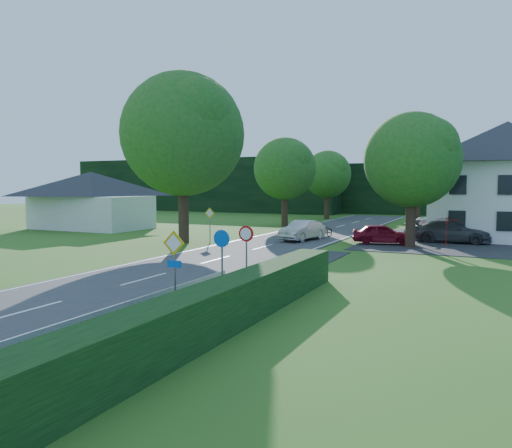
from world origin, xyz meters
The scene contains 27 objects.
road centered at (0.00, 20.00, 0.02)m, with size 7.00×80.00×0.04m, color #333335.
footpath centered at (4.95, 2.00, 0.02)m, with size 1.50×44.00×0.04m, color #262629.
parking_pad centered at (12.00, 33.00, 0.02)m, with size 14.00×16.00×0.04m, color #262629.
line_edge_left centered at (-3.25, 20.00, 0.04)m, with size 0.12×80.00×0.01m, color white.
line_edge_right centered at (3.25, 20.00, 0.04)m, with size 0.12×80.00×0.01m, color white.
line_centre centered at (0.00, 20.00, 0.04)m, with size 0.12×80.00×0.01m, color white, non-canonical shape.
tree_main centered at (-6.00, 24.00, 5.82)m, with size 9.40×9.40×11.64m, color #19551B, non-canonical shape.
tree_left_far centered at (-5.00, 40.00, 4.29)m, with size 7.00×7.00×8.58m, color #19551B, non-canonical shape.
tree_right_far centered at (7.00, 42.00, 4.54)m, with size 7.40×7.40×9.09m, color #19551B, non-canonical shape.
tree_left_back centered at (-4.50, 52.00, 4.04)m, with size 6.60×6.60×8.07m, color #19551B, non-canonical shape.
tree_right_back centered at (6.00, 50.00, 3.78)m, with size 6.20×6.20×7.56m, color #19551B, non-canonical shape.
tree_right_mid centered at (8.50, 28.00, 4.29)m, with size 7.00×7.00×8.58m, color #19551B, non-canonical shape.
treeline_left centered at (-28.00, 62.00, 4.00)m, with size 44.00×6.00×8.00m, color black.
treeline_right centered at (8.00, 66.00, 3.50)m, with size 30.00×5.00×7.00m, color black.
bungalow_left centered at (-20.00, 30.00, 2.71)m, with size 11.00×6.50×5.20m.
house_white centered at (14.00, 36.00, 4.41)m, with size 10.60×8.40×8.60m.
streetlight centered at (8.06, 30.00, 4.46)m, with size 2.03×0.18×8.00m.
sign_priority_right centered at (4.30, 7.98, 1.80)m, with size 0.78×0.09×2.59m.
sign_roundabout centered at (4.30, 10.98, 1.67)m, with size 0.64×0.08×2.37m.
sign_speed_limit centered at (4.30, 12.97, 1.77)m, with size 0.64×0.11×2.37m.
sign_priority_left centered at (-4.50, 24.98, 1.72)m, with size 0.78×0.09×2.44m.
moving_car centered at (0.92, 28.83, 0.75)m, with size 1.51×4.33×1.43m, color #BCBCC1.
motorcycle centered at (1.80, 31.24, 0.56)m, with size 0.69×1.99×1.05m, color black.
parked_car_red centered at (6.53, 29.05, 0.72)m, with size 1.60×3.96×1.35m, color maroon.
parked_car_silver_a centered at (9.85, 33.75, 0.86)m, with size 1.73×4.96×1.63m, color silver.
parked_car_grey centered at (10.67, 32.00, 0.78)m, with size 2.08×5.12×1.48m, color #444448.
parasol centered at (10.53, 29.50, 1.00)m, with size 2.09×2.13×1.92m, color red.
Camera 1 is at (13.14, -4.76, 3.98)m, focal length 35.00 mm.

